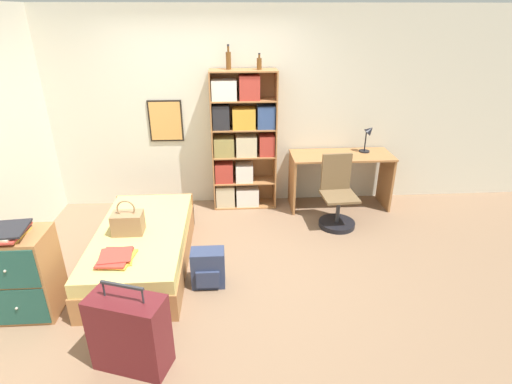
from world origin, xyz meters
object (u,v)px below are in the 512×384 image
(bookcase, at_px, (241,142))
(book_stack_on_bed, at_px, (116,258))
(suitcase, at_px, (130,333))
(desk_chair, at_px, (337,204))
(desk_lamp, at_px, (369,134))
(magazine_pile_on_dresser, at_px, (8,232))
(desk, at_px, (340,170))
(backpack, at_px, (208,268))
(bottle_brown, at_px, (259,63))
(bed, at_px, (143,247))
(bottle_green, at_px, (228,60))
(handbag, at_px, (128,223))
(dresser, at_px, (23,274))

(bookcase, bearing_deg, book_stack_on_bed, -122.08)
(suitcase, distance_m, bookcase, 2.96)
(desk_chair, bearing_deg, suitcase, -134.93)
(suitcase, bearing_deg, desk_lamp, 46.01)
(magazine_pile_on_dresser, distance_m, desk, 3.88)
(backpack, bearing_deg, desk_chair, 36.19)
(bottle_brown, bearing_deg, suitcase, -112.96)
(desk_chair, bearing_deg, desk, 73.58)
(desk, bearing_deg, magazine_pile_on_dresser, -149.15)
(desk_chair, height_order, backpack, desk_chair)
(desk_chair, relative_size, backpack, 2.32)
(desk, distance_m, desk_lamp, 0.60)
(bed, bearing_deg, magazine_pile_on_dresser, -141.08)
(book_stack_on_bed, bearing_deg, bookcase, 57.92)
(bottle_green, bearing_deg, book_stack_on_bed, -118.72)
(bottle_brown, height_order, desk_chair, bottle_brown)
(bed, distance_m, desk_chair, 2.40)
(desk_lamp, bearing_deg, magazine_pile_on_dresser, -150.67)
(desk_chair, bearing_deg, magazine_pile_on_dresser, -155.19)
(bottle_brown, bearing_deg, desk_chair, -33.44)
(bed, bearing_deg, desk, 27.51)
(book_stack_on_bed, distance_m, suitcase, 0.88)
(book_stack_on_bed, height_order, desk_chair, desk_chair)
(handbag, distance_m, backpack, 0.95)
(desk, bearing_deg, bed, -152.49)
(suitcase, distance_m, bottle_green, 3.33)
(book_stack_on_bed, relative_size, desk, 0.27)
(magazine_pile_on_dresser, height_order, backpack, magazine_pile_on_dresser)
(desk_lamp, bearing_deg, desk_chair, -130.51)
(handbag, xyz_separation_m, bottle_brown, (1.44, 1.43, 1.38))
(suitcase, bearing_deg, bottle_brown, 67.04)
(bed, xyz_separation_m, handbag, (-0.11, -0.05, 0.33))
(bed, height_order, dresser, dresser)
(magazine_pile_on_dresser, relative_size, desk, 0.27)
(bottle_brown, bearing_deg, desk, -5.52)
(bed, height_order, handbag, handbag)
(handbag, bearing_deg, desk_chair, 18.50)
(desk_lamp, height_order, desk_chair, desk_lamp)
(bottle_brown, distance_m, desk_lamp, 1.73)
(bookcase, relative_size, desk_lamp, 4.89)
(bottle_brown, bearing_deg, handbag, -135.32)
(bottle_green, xyz_separation_m, backpack, (-0.25, -1.82, -1.77))
(magazine_pile_on_dresser, bearing_deg, desk_lamp, 29.33)
(bed, bearing_deg, desk_chair, 18.16)
(bookcase, relative_size, bottle_brown, 9.53)
(magazine_pile_on_dresser, xyz_separation_m, bookcase, (1.98, 2.10, 0.08))
(bottle_brown, height_order, desk_lamp, bottle_brown)
(bed, distance_m, book_stack_on_bed, 0.61)
(book_stack_on_bed, relative_size, dresser, 0.46)
(book_stack_on_bed, xyz_separation_m, backpack, (0.82, 0.14, -0.26))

